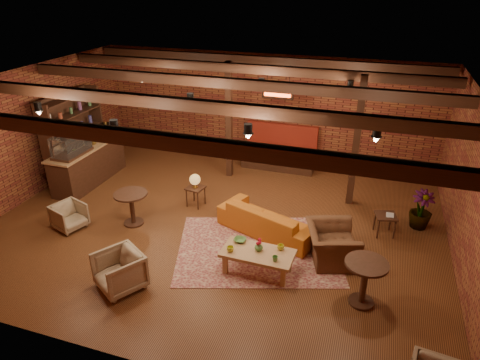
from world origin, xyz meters
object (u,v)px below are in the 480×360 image
(side_table_lamp, at_px, (195,182))
(armchair_right, at_px, (332,239))
(armchair_b, at_px, (119,270))
(round_table_right, at_px, (365,276))
(coffee_table, at_px, (257,254))
(armchair_a, at_px, (69,215))
(plant_tall, at_px, (429,173))
(side_table_book, at_px, (386,216))
(sofa, at_px, (269,219))
(round_table_left, at_px, (131,203))

(side_table_lamp, height_order, armchair_right, armchair_right)
(armchair_b, bearing_deg, round_table_right, 44.85)
(coffee_table, relative_size, armchair_a, 2.14)
(round_table_right, height_order, plant_tall, plant_tall)
(armchair_a, relative_size, side_table_book, 1.22)
(armchair_b, relative_size, round_table_right, 0.92)
(sofa, distance_m, round_table_right, 2.72)
(side_table_lamp, height_order, round_table_left, side_table_lamp)
(sofa, bearing_deg, round_table_left, 31.15)
(side_table_lamp, bearing_deg, coffee_table, -43.51)
(armchair_right, relative_size, side_table_book, 2.06)
(sofa, height_order, round_table_left, round_table_left)
(round_table_right, bearing_deg, side_table_lamp, 150.74)
(sofa, height_order, armchair_right, armchair_right)
(armchair_b, bearing_deg, side_table_book, 68.81)
(round_table_left, distance_m, side_table_book, 5.64)
(side_table_lamp, xyz_separation_m, round_table_right, (4.15, -2.32, -0.07))
(side_table_lamp, relative_size, plant_tall, 0.31)
(sofa, xyz_separation_m, round_table_right, (2.12, -1.69, 0.24))
(side_table_lamp, relative_size, armchair_a, 1.30)
(armchair_b, height_order, side_table_book, armchair_b)
(sofa, relative_size, armchair_b, 2.87)
(round_table_left, xyz_separation_m, armchair_right, (4.49, 0.04, -0.05))
(sofa, xyz_separation_m, coffee_table, (0.14, -1.43, 0.09))
(side_table_book, bearing_deg, armchair_b, -143.38)
(armchair_a, bearing_deg, armchair_right, -64.73)
(sofa, bearing_deg, plant_tall, -138.36)
(armchair_a, height_order, round_table_right, round_table_right)
(round_table_right, bearing_deg, sofa, 141.39)
(armchair_right, bearing_deg, armchair_a, 78.34)
(armchair_right, bearing_deg, plant_tall, -61.32)
(sofa, height_order, armchair_a, sofa)
(round_table_left, distance_m, armchair_b, 2.24)
(sofa, distance_m, armchair_right, 1.55)
(side_table_lamp, relative_size, armchair_right, 0.77)
(armchair_right, bearing_deg, round_table_right, -166.67)
(round_table_left, relative_size, armchair_a, 1.21)
(side_table_book, bearing_deg, armchair_right, -127.53)
(coffee_table, bearing_deg, side_table_book, 43.27)
(armchair_a, relative_size, armchair_right, 0.60)
(plant_tall, bearing_deg, side_table_book, -143.48)
(coffee_table, distance_m, side_table_book, 3.14)
(side_table_lamp, bearing_deg, armchair_b, -91.19)
(side_table_book, relative_size, plant_tall, 0.20)
(side_table_lamp, distance_m, plant_tall, 5.29)
(armchair_a, distance_m, armchair_right, 5.79)
(plant_tall, bearing_deg, armchair_a, -161.62)
(armchair_b, xyz_separation_m, side_table_book, (4.53, 3.36, 0.05))
(sofa, relative_size, side_table_book, 4.27)
(plant_tall, bearing_deg, side_table_lamp, -172.93)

